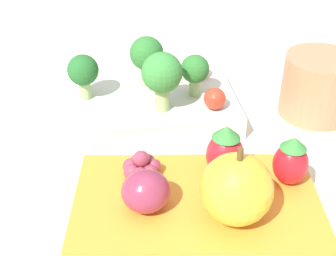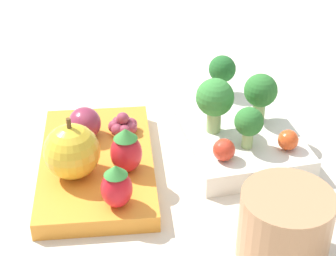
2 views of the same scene
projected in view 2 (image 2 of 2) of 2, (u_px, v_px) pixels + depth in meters
name	position (u px, v px, depth m)	size (l,w,h in m)	color
ground_plane	(166.00, 152.00, 0.62)	(4.00, 4.00, 0.00)	beige
bento_box_savoury	(233.00, 130.00, 0.63)	(0.18, 0.13, 0.02)	silver
bento_box_fruit	(97.00, 164.00, 0.58)	(0.21, 0.15, 0.02)	orange
broccoli_floret_0	(222.00, 70.00, 0.66)	(0.03, 0.03, 0.05)	#93B770
broccoli_floret_1	(215.00, 99.00, 0.59)	(0.04, 0.04, 0.06)	#93B770
broccoli_floret_2	(259.00, 90.00, 0.61)	(0.04, 0.04, 0.06)	#93B770
broccoli_floret_3	(249.00, 123.00, 0.57)	(0.03, 0.03, 0.05)	#93B770
cherry_tomato_0	(288.00, 140.00, 0.58)	(0.02, 0.02, 0.02)	#DB4C1E
cherry_tomato_1	(224.00, 150.00, 0.56)	(0.02, 0.02, 0.02)	red
apple	(72.00, 151.00, 0.54)	(0.05, 0.05, 0.06)	gold
strawberry_0	(116.00, 186.00, 0.50)	(0.03, 0.03, 0.04)	red
strawberry_1	(126.00, 150.00, 0.55)	(0.03, 0.03, 0.05)	red
plum	(85.00, 123.00, 0.60)	(0.04, 0.03, 0.03)	#892D47
grape_cluster	(123.00, 125.00, 0.62)	(0.03, 0.03, 0.02)	#93384C
drinking_cup	(284.00, 227.00, 0.47)	(0.08, 0.08, 0.07)	tan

